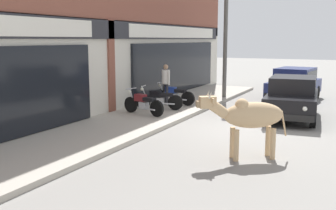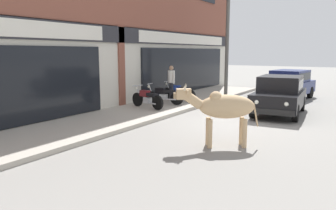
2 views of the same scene
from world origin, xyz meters
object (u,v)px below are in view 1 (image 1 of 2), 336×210
at_px(motorcycle_2, 174,95).
at_px(motorcycle_0, 143,103).
at_px(car_0, 292,96).
at_px(motorcycle_1, 159,99).
at_px(cow, 249,116).
at_px(car_1, 295,82).
at_px(pedestrian, 166,80).
at_px(utility_pole, 226,29).

bearing_deg(motorcycle_2, motorcycle_0, 179.23).
xyz_separation_m(car_0, motorcycle_2, (0.25, 4.62, -0.30)).
xyz_separation_m(motorcycle_1, motorcycle_2, (1.27, -0.01, 0.00)).
xyz_separation_m(cow, motorcycle_1, (4.15, 4.49, -0.49)).
height_order(car_0, motorcycle_0, car_0).
height_order(cow, car_1, cow).
relative_size(pedestrian, utility_pole, 0.27).
bearing_deg(motorcycle_0, pedestrian, 7.14).
xyz_separation_m(motorcycle_2, utility_pole, (2.95, -1.13, 2.63)).
distance_m(cow, motorcycle_0, 5.45).
xyz_separation_m(car_1, motorcycle_0, (-6.47, 4.07, -0.30)).
height_order(motorcycle_1, pedestrian, pedestrian).
bearing_deg(car_0, motorcycle_1, 102.44).
height_order(car_1, motorcycle_1, car_1).
bearing_deg(utility_pole, cow, -158.25).
relative_size(car_0, motorcycle_0, 2.09).
distance_m(car_1, utility_pole, 3.89).
bearing_deg(pedestrian, motorcycle_1, -165.32).
bearing_deg(car_1, car_0, -172.31).
height_order(cow, motorcycle_2, cow).
xyz_separation_m(car_0, utility_pole, (3.20, 3.49, 2.34)).
height_order(motorcycle_0, pedestrian, pedestrian).
distance_m(motorcycle_1, utility_pole, 5.10).
distance_m(car_1, motorcycle_2, 5.74).
bearing_deg(car_1, motorcycle_1, 142.78).
distance_m(car_0, pedestrian, 4.96).
bearing_deg(pedestrian, motorcycle_2, -76.62).
xyz_separation_m(cow, motorcycle_0, (3.02, 4.51, -0.49)).
xyz_separation_m(car_0, motorcycle_0, (-2.16, 4.65, -0.30)).
bearing_deg(utility_pole, car_0, -132.52).
xyz_separation_m(cow, utility_pole, (8.37, 3.34, 2.14)).
bearing_deg(utility_pole, car_1, -69.02).
relative_size(car_1, utility_pole, 0.62).
height_order(motorcycle_2, utility_pole, utility_pole).
relative_size(car_1, motorcycle_2, 2.06).
distance_m(car_1, motorcycle_1, 6.70).
distance_m(motorcycle_0, utility_pole, 6.08).
distance_m(car_0, motorcycle_2, 4.64).
relative_size(cow, motorcycle_0, 1.05).
distance_m(cow, motorcycle_1, 6.13).
height_order(car_1, motorcycle_0, car_1).
xyz_separation_m(pedestrian, utility_pole, (3.03, -1.46, 2.03)).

